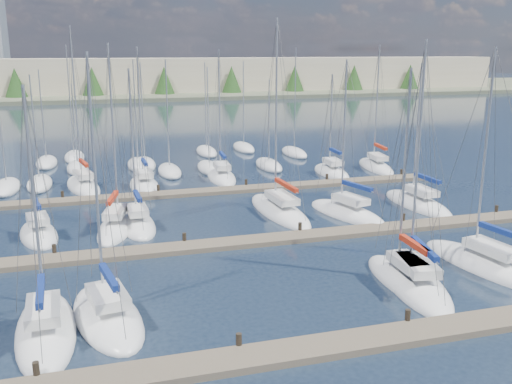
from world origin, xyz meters
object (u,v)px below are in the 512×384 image
object	(u,v)px
sailboat_q	(331,172)
sailboat_k	(279,211)
sailboat_h	(39,234)
sailboat_o	(144,185)
sailboat_b	(46,330)
sailboat_n	(83,186)
sailboat_e	(414,283)
sailboat_p	(222,177)
sailboat_c	(108,316)
sailboat_i	(117,226)
sailboat_j	(138,225)
sailboat_r	(376,167)
sailboat_m	(417,203)
sailboat_l	(347,213)
sailboat_f	(485,265)
sailboat_d	(403,280)

from	to	relation	value
sailboat_q	sailboat_k	xyz separation A→B (m)	(-9.65, -11.98, 0.01)
sailboat_h	sailboat_o	world-z (taller)	sailboat_o
sailboat_b	sailboat_n	bearing A→B (deg)	84.43
sailboat_e	sailboat_h	world-z (taller)	sailboat_e
sailboat_b	sailboat_p	world-z (taller)	sailboat_p
sailboat_c	sailboat_i	bearing A→B (deg)	75.40
sailboat_j	sailboat_k	xyz separation A→B (m)	(10.93, 0.62, -0.00)
sailboat_j	sailboat_p	distance (m)	16.62
sailboat_o	sailboat_k	size ratio (longest dim) A/B	0.87
sailboat_r	sailboat_n	world-z (taller)	sailboat_n
sailboat_i	sailboat_j	bearing A→B (deg)	9.53
sailboat_c	sailboat_m	bearing A→B (deg)	18.77
sailboat_j	sailboat_r	bearing A→B (deg)	25.78
sailboat_m	sailboat_b	bearing A→B (deg)	-154.11
sailboat_j	sailboat_l	bearing A→B (deg)	-7.32
sailboat_e	sailboat_m	distance (m)	16.87
sailboat_j	sailboat_n	bearing A→B (deg)	103.49
sailboat_j	sailboat_k	world-z (taller)	sailboat_k
sailboat_q	sailboat_n	size ratio (longest dim) A/B	0.71
sailboat_f	sailboat_q	distance (m)	26.31
sailboat_b	sailboat_h	xyz separation A→B (m)	(-1.32, 14.51, 0.01)
sailboat_e	sailboat_d	bearing A→B (deg)	136.79
sailboat_c	sailboat_b	bearing A→B (deg)	-176.45
sailboat_h	sailboat_m	bearing A→B (deg)	-10.80
sailboat_b	sailboat_l	world-z (taller)	sailboat_l
sailboat_f	sailboat_m	world-z (taller)	sailboat_f
sailboat_i	sailboat_n	xyz separation A→B (m)	(-2.33, 13.45, 0.00)
sailboat_j	sailboat_q	bearing A→B (deg)	29.41
sailboat_p	sailboat_m	world-z (taller)	sailboat_p
sailboat_f	sailboat_r	bearing A→B (deg)	65.91
sailboat_q	sailboat_m	bearing A→B (deg)	-79.81
sailboat_f	sailboat_d	world-z (taller)	sailboat_f
sailboat_d	sailboat_b	bearing A→B (deg)	-175.69
sailboat_b	sailboat_o	xyz separation A→B (m)	(6.99, 27.13, 0.02)
sailboat_e	sailboat_j	distance (m)	19.96
sailboat_n	sailboat_l	bearing A→B (deg)	-48.21
sailboat_d	sailboat_m	bearing A→B (deg)	58.23
sailboat_j	sailboat_m	size ratio (longest dim) A/B	0.98
sailboat_r	sailboat_k	size ratio (longest dim) A/B	0.88
sailboat_e	sailboat_j	bearing A→B (deg)	144.01
sailboat_r	sailboat_c	distance (m)	40.31
sailboat_f	sailboat_p	world-z (taller)	sailboat_f
sailboat_r	sailboat_o	size ratio (longest dim) A/B	1.01
sailboat_l	sailboat_m	xyz separation A→B (m)	(6.71, 0.91, -0.00)
sailboat_h	sailboat_o	distance (m)	15.11
sailboat_b	sailboat_m	world-z (taller)	sailboat_m
sailboat_f	sailboat_i	distance (m)	24.43
sailboat_b	sailboat_d	xyz separation A→B (m)	(18.38, 0.58, 0.02)
sailboat_l	sailboat_i	world-z (taller)	sailboat_i
sailboat_e	sailboat_f	xyz separation A→B (m)	(5.37, 1.15, -0.00)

